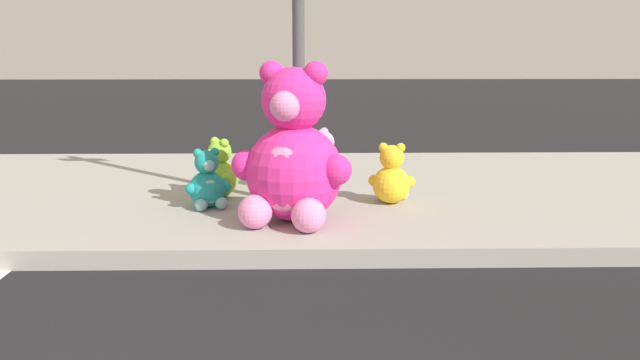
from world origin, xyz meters
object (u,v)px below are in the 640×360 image
plush_brown (279,171)px  plush_lavender (321,163)px  plush_lime (219,173)px  plush_pink_large (293,159)px  plush_yellow (391,179)px  plush_teal (208,184)px  sign_pole (298,19)px

plush_brown → plush_lavender: 0.46m
plush_lime → plush_lavender: size_ratio=0.94×
plush_pink_large → plush_brown: (-0.16, 1.26, -0.34)m
plush_yellow → plush_lavender: (-0.65, 0.76, 0.02)m
plush_teal → plush_lavender: bearing=40.9°
sign_pole → plush_yellow: (0.87, 0.07, -1.47)m
plush_yellow → plush_teal: bearing=-174.8°
plush_brown → plush_teal: bearing=-129.4°
plush_pink_large → plush_lavender: 1.47m
sign_pole → plush_brown: size_ratio=6.44×
plush_lime → plush_yellow: 1.70m
plush_brown → plush_yellow: bearing=-29.4°
plush_lime → plush_lavender: plush_lavender is taller
plush_lime → plush_lavender: (1.02, 0.45, 0.01)m
plush_lime → plush_brown: bearing=27.1°
plush_yellow → plush_pink_large: bearing=-144.6°
plush_lavender → plush_teal: 1.41m
plush_yellow → plush_teal: (-1.71, -0.16, -0.01)m
sign_pole → plush_brown: (-0.21, 0.68, -1.50)m
plush_lime → plush_yellow: size_ratio=1.01×
sign_pole → plush_teal: bearing=-173.8°
plush_brown → plush_lime: bearing=-152.9°
plush_pink_large → plush_teal: plush_pink_large is taller
plush_yellow → plush_brown: size_ratio=1.16×
plush_lime → plush_yellow: (1.67, -0.31, -0.00)m
plush_pink_large → plush_yellow: plush_pink_large is taller
sign_pole → plush_lavender: sign_pole is taller
plush_yellow → plush_teal: 1.72m
plush_lime → plush_pink_large: bearing=-52.1°
sign_pole → plush_lavender: size_ratio=5.18×
plush_lime → plush_teal: (-0.04, -0.47, -0.01)m
plush_yellow → plush_brown: bearing=150.6°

